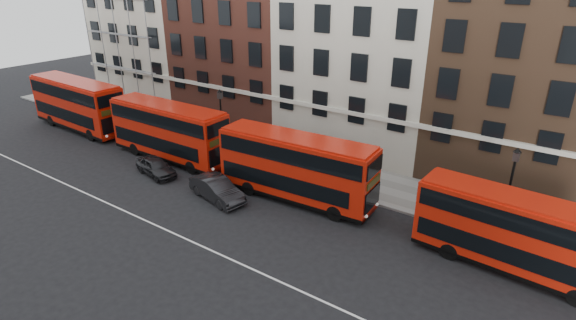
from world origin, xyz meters
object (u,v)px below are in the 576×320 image
Objects in this scene: car_front at (217,189)px; bus_a at (77,103)px; bus_c at (296,166)px; bus_b at (168,130)px; bus_d at (516,232)px; car_rear at (156,167)px.

bus_a is at bearing 93.83° from car_front.
bus_b is at bearing 176.71° from bus_c.
bus_a is 20.79m from car_front.
car_front is at bearing -167.20° from bus_d.
bus_d is 17.79m from car_front.
car_front is at bearing -148.34° from bus_c.
bus_b reaches higher than car_front.
car_front is (7.89, -2.99, -1.69)m from bus_b.
bus_c is at bearing -42.94° from car_front.
bus_a is at bearing 179.50° from bus_b.
bus_a reaches higher than bus_b.
bus_c is 2.75× the size of car_rear.
bus_c is at bearing -64.91° from car_rear.
bus_d is at bearing -3.27° from bus_c.
bus_d is 2.18× the size of car_front.
bus_b is at bearing 1.93° from bus_a.
bus_c is 11.15m from car_rear.
bus_c reaches higher than car_front.
bus_a is 12.60m from bus_b.
bus_d is at bearing -72.83° from car_rear.
bus_d reaches higher than car_rear.
bus_a reaches higher than car_rear.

